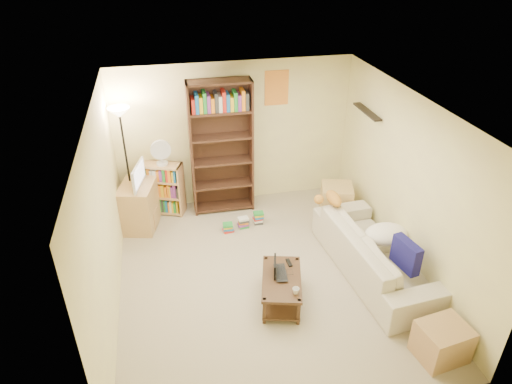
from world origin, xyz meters
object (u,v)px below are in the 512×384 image
Objects in this scene: tv_stand at (139,206)px; end_cabinet at (442,342)px; laptop at (285,273)px; short_bookshelf at (162,189)px; desk_fan at (161,152)px; coffee_table at (281,286)px; tabby_cat at (331,198)px; tall_bookshelf at (221,145)px; floor_lamp at (122,133)px; sofa at (375,253)px; television at (135,175)px; mug at (296,291)px; side_table at (336,201)px.

end_cabinet is at bearing -32.08° from tv_stand.
laptop is 2.91m from short_bookshelf.
coffee_table is at bearing -61.89° from desk_fan.
tabby_cat is 2.01m from tall_bookshelf.
floor_lamp is at bearing -166.58° from desk_fan.
sofa is 1.20× the size of floor_lamp.
tabby_cat is at bearing -8.45° from short_bookshelf.
tv_stand is 0.54m from short_bookshelf.
tv_stand is 0.57m from television.
tv_stand is at bearing 104.00° from television.
mug is 3.21m from television.
end_cabinet is at bearing -122.08° from television.
floor_lamp is (-1.96, 2.34, 1.18)m from laptop.
coffee_table is 2.95m from short_bookshelf.
sofa is 1.48m from coffee_table.
laptop is at bearing 64.19° from coffee_table.
sofa reaches higher than mug.
side_table is 3.07m from end_cabinet.
tv_stand reaches higher than coffee_table.
short_bookshelf reaches higher than end_cabinet.
floor_lamp reaches higher than coffee_table.
tall_bookshelf reaches higher than sofa.
tv_stand is 0.34× the size of tall_bookshelf.
short_bookshelf is 2.97m from side_table.
side_table is (3.25, -0.41, -0.66)m from television.
mug is at bearing -41.41° from short_bookshelf.
tall_bookshelf is 5.15× the size of desk_fan.
laptop is 0.73× the size of end_cabinet.
tabby_cat reaches higher than side_table.
tabby_cat is at bearing 101.06° from end_cabinet.
laptop is 3.27m from floor_lamp.
tall_bookshelf is (-0.47, 2.80, 0.77)m from mug.
short_bookshelf is at bearing 46.68° from sofa.
floor_lamp is (-2.98, 1.24, 0.82)m from tabby_cat.
floor_lamp is (-0.10, 0.19, 0.64)m from television.
tall_bookshelf reaches higher than tabby_cat.
tv_stand is 1.67m from tall_bookshelf.
mug is 0.20× the size of desk_fan.
tall_bookshelf is (-0.37, 2.48, 0.96)m from coffee_table.
television is 0.58m from desk_fan.
short_bookshelf is at bearing 127.62° from end_cabinet.
desk_fan is at bearing 116.90° from mug.
short_bookshelf is (-2.49, 1.42, -0.31)m from tabby_cat.
end_cabinet is (2.96, -3.84, -0.24)m from short_bookshelf.
television reaches higher than mug.
floor_lamp reaches higher than television.
tall_bookshelf is 4.32m from end_cabinet.
tabby_cat is at bearing 62.18° from coffee_table.
floor_lamp reaches higher than tabby_cat.
mug is at bearing -79.66° from tall_bookshelf.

